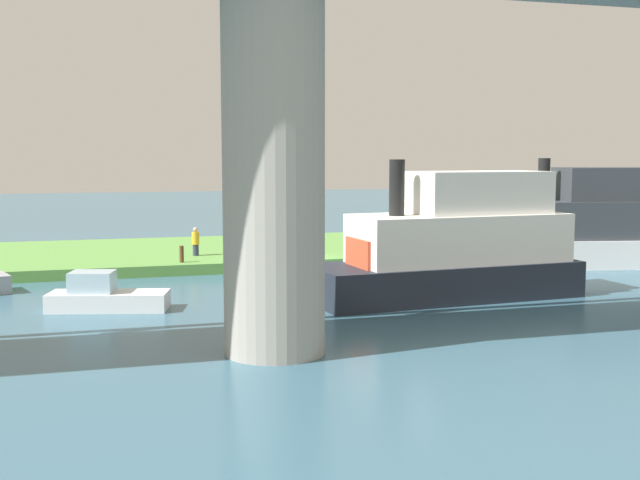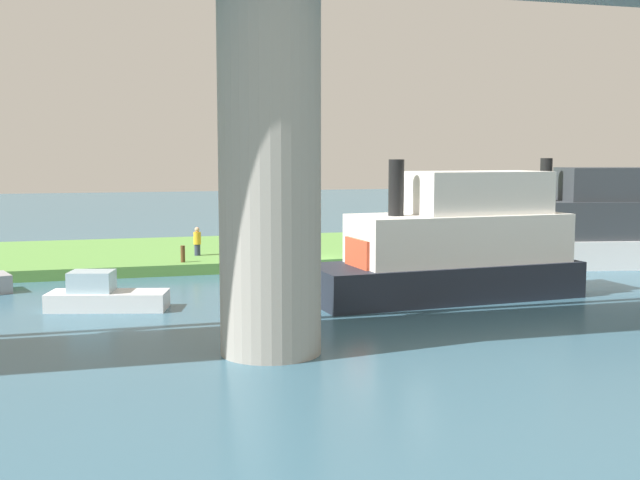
{
  "view_description": "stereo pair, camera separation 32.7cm",
  "coord_description": "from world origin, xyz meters",
  "px_view_note": "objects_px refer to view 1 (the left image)",
  "views": [
    {
      "loc": [
        9.07,
        34.8,
        5.42
      ],
      "look_at": [
        0.39,
        5.0,
        2.0
      ],
      "focal_mm": 43.92,
      "sensor_mm": 36.0,
      "label": 1
    },
    {
      "loc": [
        8.75,
        34.89,
        5.42
      ],
      "look_at": [
        0.39,
        5.0,
        2.0
      ],
      "focal_mm": 43.92,
      "sensor_mm": 36.0,
      "label": 2
    }
  ],
  "objects_px": {
    "person_on_bank": "(196,241)",
    "mooring_post": "(182,254)",
    "skiff_small": "(590,226)",
    "bridge_pylon": "(274,166)",
    "pontoon_yellow": "(105,296)",
    "motorboat_red": "(454,247)"
  },
  "relations": [
    {
      "from": "person_on_bank",
      "to": "skiff_small",
      "type": "bearing_deg",
      "value": 164.17
    },
    {
      "from": "skiff_small",
      "to": "mooring_post",
      "type": "bearing_deg",
      "value": -8.84
    },
    {
      "from": "bridge_pylon",
      "to": "motorboat_red",
      "type": "relative_size",
      "value": 0.98
    },
    {
      "from": "skiff_small",
      "to": "bridge_pylon",
      "type": "bearing_deg",
      "value": 33.33
    },
    {
      "from": "motorboat_red",
      "to": "pontoon_yellow",
      "type": "bearing_deg",
      "value": -5.32
    },
    {
      "from": "skiff_small",
      "to": "motorboat_red",
      "type": "height_order",
      "value": "motorboat_red"
    },
    {
      "from": "pontoon_yellow",
      "to": "motorboat_red",
      "type": "height_order",
      "value": "motorboat_red"
    },
    {
      "from": "bridge_pylon",
      "to": "person_on_bank",
      "type": "distance_m",
      "value": 17.86
    },
    {
      "from": "mooring_post",
      "to": "pontoon_yellow",
      "type": "relative_size",
      "value": 0.18
    },
    {
      "from": "bridge_pylon",
      "to": "pontoon_yellow",
      "type": "xyz_separation_m",
      "value": [
        4.37,
        -7.41,
        -4.62
      ]
    },
    {
      "from": "mooring_post",
      "to": "person_on_bank",
      "type": "bearing_deg",
      "value": -112.61
    },
    {
      "from": "skiff_small",
      "to": "pontoon_yellow",
      "type": "distance_m",
      "value": 23.46
    },
    {
      "from": "pontoon_yellow",
      "to": "motorboat_red",
      "type": "relative_size",
      "value": 0.41
    },
    {
      "from": "bridge_pylon",
      "to": "person_on_bank",
      "type": "relative_size",
      "value": 7.34
    },
    {
      "from": "person_on_bank",
      "to": "pontoon_yellow",
      "type": "xyz_separation_m",
      "value": [
        4.44,
        10.02,
        -0.71
      ]
    },
    {
      "from": "bridge_pylon",
      "to": "skiff_small",
      "type": "relative_size",
      "value": 0.96
    },
    {
      "from": "person_on_bank",
      "to": "skiff_small",
      "type": "distance_m",
      "value": 19.22
    },
    {
      "from": "bridge_pylon",
      "to": "person_on_bank",
      "type": "height_order",
      "value": "bridge_pylon"
    },
    {
      "from": "person_on_bank",
      "to": "motorboat_red",
      "type": "relative_size",
      "value": 0.13
    },
    {
      "from": "motorboat_red",
      "to": "skiff_small",
      "type": "bearing_deg",
      "value": -149.61
    },
    {
      "from": "skiff_small",
      "to": "motorboat_red",
      "type": "bearing_deg",
      "value": 30.39
    },
    {
      "from": "person_on_bank",
      "to": "mooring_post",
      "type": "xyz_separation_m",
      "value": [
        0.92,
        2.22,
        -0.32
      ]
    }
  ]
}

